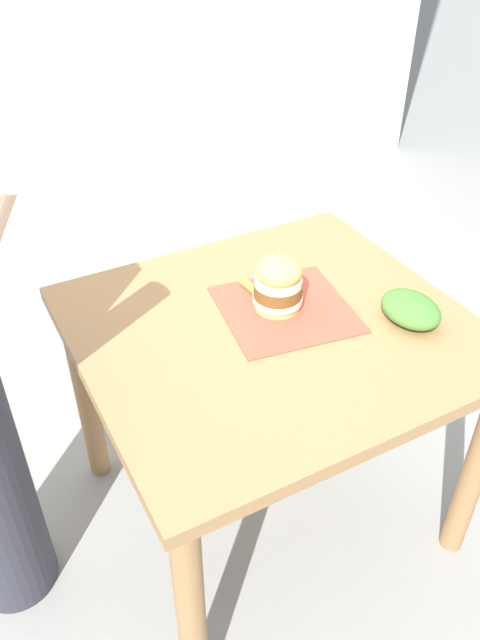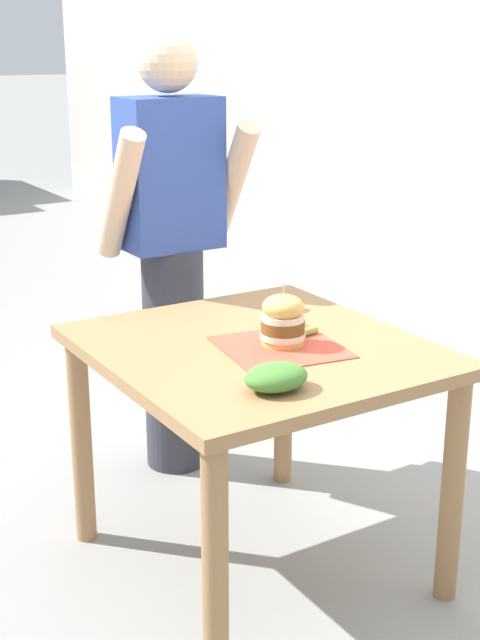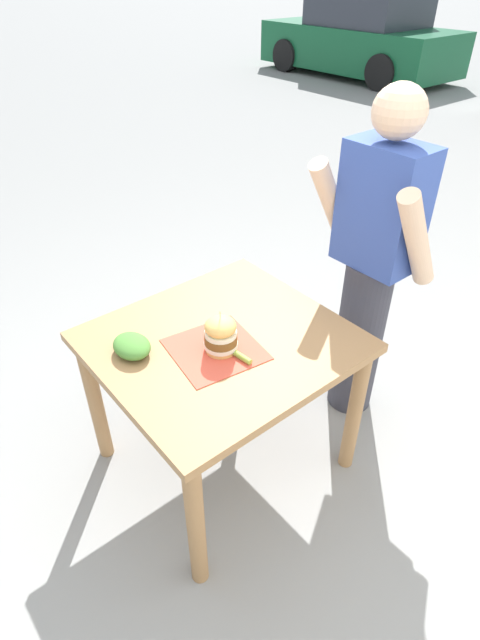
{
  "view_description": "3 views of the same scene",
  "coord_description": "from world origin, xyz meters",
  "px_view_note": "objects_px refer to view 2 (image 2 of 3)",
  "views": [
    {
      "loc": [
        -1.13,
        0.7,
        1.78
      ],
      "look_at": [
        0.0,
        0.1,
        0.82
      ],
      "focal_mm": 35.0,
      "sensor_mm": 36.0,
      "label": 1
    },
    {
      "loc": [
        -1.38,
        -2.16,
        1.66
      ],
      "look_at": [
        0.0,
        0.1,
        0.82
      ],
      "focal_mm": 50.0,
      "sensor_mm": 36.0,
      "label": 2
    },
    {
      "loc": [
        1.32,
        -0.99,
        2.07
      ],
      "look_at": [
        0.0,
        0.1,
        0.82
      ],
      "focal_mm": 28.0,
      "sensor_mm": 36.0,
      "label": 3
    }
  ],
  "objects_px": {
    "patio_table": "(257,382)",
    "pickle_spear": "(306,332)",
    "side_salad": "(276,377)",
    "parked_car_mid_block": "(313,108)",
    "sandwich": "(283,320)",
    "diner_across_table": "(172,251)"
  },
  "relations": [
    {
      "from": "side_salad",
      "to": "patio_table",
      "type": "bearing_deg",
      "value": 65.18
    },
    {
      "from": "side_salad",
      "to": "diner_across_table",
      "type": "distance_m",
      "value": 1.17
    },
    {
      "from": "patio_table",
      "to": "pickle_spear",
      "type": "relative_size",
      "value": 12.0
    },
    {
      "from": "pickle_spear",
      "to": "diner_across_table",
      "type": "distance_m",
      "value": 0.83
    },
    {
      "from": "patio_table",
      "to": "side_salad",
      "type": "height_order",
      "value": "side_salad"
    },
    {
      "from": "sandwich",
      "to": "patio_table",
      "type": "bearing_deg",
      "value": 140.71
    },
    {
      "from": "patio_table",
      "to": "diner_across_table",
      "type": "xyz_separation_m",
      "value": [
        0.13,
        0.8,
        0.24
      ]
    },
    {
      "from": "sandwich",
      "to": "side_salad",
      "type": "relative_size",
      "value": 1.06
    },
    {
      "from": "sandwich",
      "to": "pickle_spear",
      "type": "bearing_deg",
      "value": 14.22
    },
    {
      "from": "pickle_spear",
      "to": "parked_car_mid_block",
      "type": "distance_m",
      "value": 10.3
    },
    {
      "from": "diner_across_table",
      "to": "parked_car_mid_block",
      "type": "xyz_separation_m",
      "value": [
        6.1,
        7.5,
        -0.16
      ]
    },
    {
      "from": "side_salad",
      "to": "sandwich",
      "type": "bearing_deg",
      "value": 53.04
    },
    {
      "from": "patio_table",
      "to": "diner_across_table",
      "type": "height_order",
      "value": "diner_across_table"
    },
    {
      "from": "parked_car_mid_block",
      "to": "sandwich",
      "type": "bearing_deg",
      "value": -126.46
    },
    {
      "from": "sandwich",
      "to": "diner_across_table",
      "type": "bearing_deg",
      "value": 85.49
    },
    {
      "from": "patio_table",
      "to": "sandwich",
      "type": "bearing_deg",
      "value": -39.29
    },
    {
      "from": "sandwich",
      "to": "pickle_spear",
      "type": "relative_size",
      "value": 2.25
    },
    {
      "from": "patio_table",
      "to": "pickle_spear",
      "type": "xyz_separation_m",
      "value": [
        0.17,
        -0.02,
        0.14
      ]
    },
    {
      "from": "pickle_spear",
      "to": "side_salad",
      "type": "height_order",
      "value": "side_salad"
    },
    {
      "from": "patio_table",
      "to": "pickle_spear",
      "type": "distance_m",
      "value": 0.22
    },
    {
      "from": "side_salad",
      "to": "parked_car_mid_block",
      "type": "relative_size",
      "value": 0.04
    },
    {
      "from": "patio_table",
      "to": "side_salad",
      "type": "xyz_separation_m",
      "value": [
        -0.16,
        -0.34,
        0.16
      ]
    }
  ]
}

